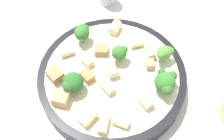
# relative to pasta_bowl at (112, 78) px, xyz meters

# --- Properties ---
(ground_plane) EXTENTS (2.00, 2.00, 0.00)m
(ground_plane) POSITION_rel_pasta_bowl_xyz_m (0.00, 0.00, -0.02)
(ground_plane) COLOR beige
(pasta_bowl) EXTENTS (0.25, 0.25, 0.03)m
(pasta_bowl) POSITION_rel_pasta_bowl_xyz_m (0.00, 0.00, 0.00)
(pasta_bowl) COLOR black
(pasta_bowl) RESTS_ON ground_plane
(broccoli_floret_0) EXTENTS (0.03, 0.03, 0.03)m
(broccoli_floret_0) POSITION_rel_pasta_bowl_xyz_m (-0.08, -0.05, 0.03)
(broccoli_floret_0) COLOR #9EC175
(broccoli_floret_0) RESTS_ON pasta_bowl
(broccoli_floret_1) EXTENTS (0.03, 0.03, 0.04)m
(broccoli_floret_1) POSITION_rel_pasta_bowl_xyz_m (0.07, -0.06, 0.04)
(broccoli_floret_1) COLOR #84AD60
(broccoli_floret_1) RESTS_ON pasta_bowl
(broccoli_floret_2) EXTENTS (0.03, 0.04, 0.04)m
(broccoli_floret_2) POSITION_rel_pasta_bowl_xyz_m (-0.09, 0.01, 0.04)
(broccoli_floret_2) COLOR #84AD60
(broccoli_floret_2) RESTS_ON pasta_bowl
(broccoli_floret_3) EXTENTS (0.03, 0.03, 0.04)m
(broccoli_floret_3) POSITION_rel_pasta_bowl_xyz_m (0.05, 0.04, 0.03)
(broccoli_floret_3) COLOR #93B766
(broccoli_floret_3) RESTS_ON pasta_bowl
(broccoli_floret_4) EXTENTS (0.03, 0.03, 0.03)m
(broccoli_floret_4) POSITION_rel_pasta_bowl_xyz_m (-0.01, -0.03, 0.04)
(broccoli_floret_4) COLOR #93B766
(broccoli_floret_4) RESTS_ON pasta_bowl
(rigatoni_0) EXTENTS (0.02, 0.03, 0.02)m
(rigatoni_0) POSITION_rel_pasta_bowl_xyz_m (0.01, -0.09, 0.02)
(rigatoni_0) COLOR beige
(rigatoni_0) RESTS_ON pasta_bowl
(rigatoni_1) EXTENTS (0.02, 0.03, 0.01)m
(rigatoni_1) POSITION_rel_pasta_bowl_xyz_m (-0.01, 0.09, 0.02)
(rigatoni_1) COLOR beige
(rigatoni_1) RESTS_ON pasta_bowl
(rigatoni_2) EXTENTS (0.03, 0.02, 0.01)m
(rigatoni_2) POSITION_rel_pasta_bowl_xyz_m (0.05, -0.01, 0.02)
(rigatoni_2) COLOR beige
(rigatoni_2) RESTS_ON pasta_bowl
(rigatoni_3) EXTENTS (0.02, 0.03, 0.02)m
(rigatoni_3) POSITION_rel_pasta_bowl_xyz_m (-0.06, -0.05, 0.02)
(rigatoni_3) COLOR beige
(rigatoni_3) RESTS_ON pasta_bowl
(rigatoni_4) EXTENTS (0.03, 0.02, 0.01)m
(rigatoni_4) POSITION_rel_pasta_bowl_xyz_m (-0.03, 0.09, 0.02)
(rigatoni_4) COLOR beige
(rigatoni_4) RESTS_ON pasta_bowl
(rigatoni_5) EXTENTS (0.03, 0.02, 0.01)m
(rigatoni_5) POSITION_rel_pasta_bowl_xyz_m (0.08, -0.02, 0.02)
(rigatoni_5) COLOR beige
(rigatoni_5) RESTS_ON pasta_bowl
(rigatoni_6) EXTENTS (0.03, 0.02, 0.01)m
(rigatoni_6) POSITION_rel_pasta_bowl_xyz_m (-0.03, -0.07, 0.02)
(rigatoni_6) COLOR beige
(rigatoni_6) RESTS_ON pasta_bowl
(rigatoni_7) EXTENTS (0.03, 0.03, 0.01)m
(rigatoni_7) POSITION_rel_pasta_bowl_xyz_m (-0.00, 0.03, 0.02)
(rigatoni_7) COLOR beige
(rigatoni_7) RESTS_ON pasta_bowl
(rigatoni_8) EXTENTS (0.03, 0.03, 0.02)m
(rigatoni_8) POSITION_rel_pasta_bowl_xyz_m (-0.00, 0.00, 0.02)
(rigatoni_8) COLOR beige
(rigatoni_8) RESTS_ON pasta_bowl
(rigatoni_9) EXTENTS (0.03, 0.03, 0.02)m
(rigatoni_9) POSITION_rel_pasta_bowl_xyz_m (0.02, 0.09, 0.02)
(rigatoni_9) COLOR beige
(rigatoni_9) RESTS_ON pasta_bowl
(rigatoni_10) EXTENTS (0.03, 0.03, 0.02)m
(rigatoni_10) POSITION_rel_pasta_bowl_xyz_m (-0.06, 0.05, 0.02)
(rigatoni_10) COLOR beige
(rigatoni_10) RESTS_ON pasta_bowl
(chicken_chunk_0) EXTENTS (0.02, 0.02, 0.02)m
(chicken_chunk_0) POSITION_rel_pasta_bowl_xyz_m (0.07, 0.07, 0.02)
(chicken_chunk_0) COLOR tan
(chicken_chunk_0) RESTS_ON pasta_bowl
(chicken_chunk_1) EXTENTS (0.03, 0.03, 0.02)m
(chicken_chunk_1) POSITION_rel_pasta_bowl_xyz_m (0.09, 0.03, 0.02)
(chicken_chunk_1) COLOR #A87A4C
(chicken_chunk_1) RESTS_ON pasta_bowl
(chicken_chunk_2) EXTENTS (0.03, 0.03, 0.01)m
(chicken_chunk_2) POSITION_rel_pasta_bowl_xyz_m (0.04, 0.02, 0.02)
(chicken_chunk_2) COLOR #A87A4C
(chicken_chunk_2) RESTS_ON pasta_bowl
(chicken_chunk_3) EXTENTS (0.02, 0.02, 0.01)m
(chicken_chunk_3) POSITION_rel_pasta_bowl_xyz_m (-0.06, -0.03, 0.02)
(chicken_chunk_3) COLOR tan
(chicken_chunk_3) RESTS_ON pasta_bowl
(chicken_chunk_4) EXTENTS (0.03, 0.02, 0.01)m
(chicken_chunk_4) POSITION_rel_pasta_bowl_xyz_m (0.03, -0.04, 0.02)
(chicken_chunk_4) COLOR #A87A4C
(chicken_chunk_4) RESTS_ON pasta_bowl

